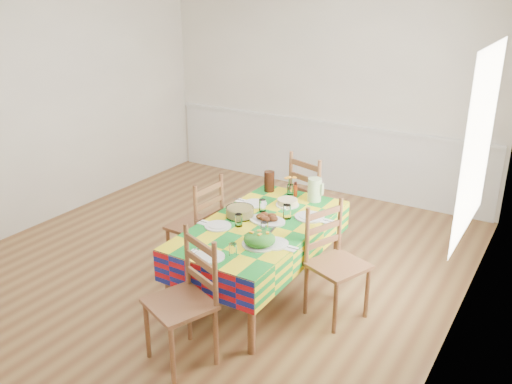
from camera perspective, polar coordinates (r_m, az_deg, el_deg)
room at (r=4.88m, az=-5.14°, el=6.47°), size 4.58×5.08×2.78m
wainscot at (r=7.19m, az=6.87°, el=4.10°), size 4.41×0.06×0.92m
window_right at (r=4.27m, az=22.44°, el=4.87°), size 0.00×1.40×1.40m
dining_table at (r=4.65m, az=0.52°, el=-4.11°), size 0.92×1.71×0.67m
setting_near_head at (r=4.08m, az=-4.05°, el=-6.54°), size 0.36×0.24×0.11m
setting_left_near at (r=4.56m, az=-3.29°, el=-3.35°), size 0.41×0.25×0.11m
setting_left_far at (r=4.95m, az=0.09°, el=-1.28°), size 0.41×0.25×0.11m
setting_right_near at (r=4.31m, az=1.58°, el=-4.88°), size 0.44×0.25×0.11m
setting_right_far at (r=4.73m, az=4.87°, el=-2.44°), size 0.49×0.28×0.12m
meat_platter at (r=4.65m, az=1.18°, el=-2.81°), size 0.33×0.24×0.06m
salad_platter at (r=4.24m, az=0.37°, el=-5.04°), size 0.28×0.28×0.12m
pasta_bowl at (r=4.74m, az=-1.71°, el=-2.11°), size 0.24×0.24×0.09m
cake at (r=4.99m, az=3.33°, el=-1.10°), size 0.22×0.22×0.06m
serving_utensils at (r=4.47m, az=1.25°, el=-4.13°), size 0.14×0.31×0.01m
flower_vase at (r=5.22m, az=3.61°, el=0.56°), size 0.12×0.10×0.20m
hot_sauce at (r=5.18m, az=4.18°, el=0.29°), size 0.04×0.04×0.15m
green_pitcher at (r=5.08m, az=6.18°, el=0.25°), size 0.13×0.13×0.22m
tea_pitcher at (r=5.30m, az=1.41°, el=1.14°), size 0.10×0.10×0.20m
name_card at (r=4.03m, az=-5.34°, el=-7.24°), size 0.07×0.02×0.01m
chair_near at (r=3.93m, az=-7.49°, el=-11.35°), size 0.55×0.54×0.98m
chair_far at (r=5.57m, az=6.06°, el=-0.93°), size 0.55×0.54×1.01m
chair_left at (r=5.05m, az=-6.11°, el=-3.60°), size 0.43×0.45×0.97m
chair_right at (r=4.45m, az=8.22°, el=-7.40°), size 0.53×0.54×0.95m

